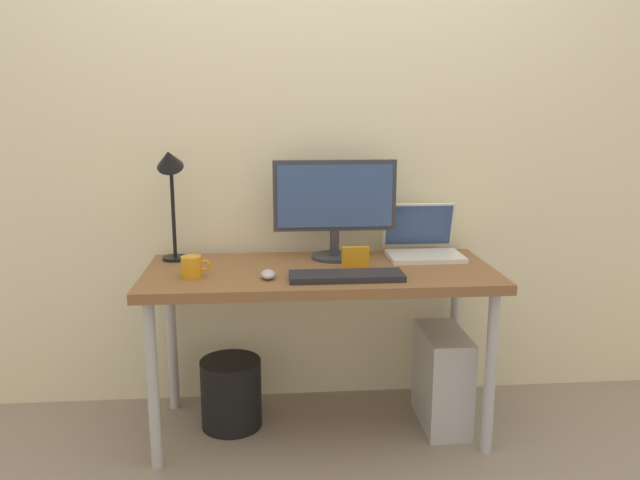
# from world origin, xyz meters

# --- Properties ---
(ground_plane) EXTENTS (6.00, 6.00, 0.00)m
(ground_plane) POSITION_xyz_m (0.00, 0.00, 0.00)
(ground_plane) COLOR gray
(back_wall) EXTENTS (4.40, 0.04, 2.60)m
(back_wall) POSITION_xyz_m (0.00, 0.36, 1.30)
(back_wall) COLOR beige
(back_wall) RESTS_ON ground_plane
(desk) EXTENTS (1.42, 0.61, 0.71)m
(desk) POSITION_xyz_m (0.00, 0.00, 0.64)
(desk) COLOR brown
(desk) RESTS_ON ground_plane
(monitor) EXTENTS (0.53, 0.20, 0.43)m
(monitor) POSITION_xyz_m (0.08, 0.17, 0.96)
(monitor) COLOR #333338
(monitor) RESTS_ON desk
(laptop) EXTENTS (0.32, 0.27, 0.23)m
(laptop) POSITION_xyz_m (0.47, 0.19, 0.77)
(laptop) COLOR silver
(laptop) RESTS_ON desk
(desk_lamp) EXTENTS (0.11, 0.16, 0.50)m
(desk_lamp) POSITION_xyz_m (-0.61, 0.17, 1.07)
(desk_lamp) COLOR black
(desk_lamp) RESTS_ON desk
(keyboard) EXTENTS (0.44, 0.14, 0.02)m
(keyboard) POSITION_xyz_m (0.09, -0.16, 0.72)
(keyboard) COLOR #232328
(keyboard) RESTS_ON desk
(mouse) EXTENTS (0.06, 0.09, 0.03)m
(mouse) POSITION_xyz_m (-0.21, -0.13, 0.73)
(mouse) COLOR #B2B2B7
(mouse) RESTS_ON desk
(coffee_mug) EXTENTS (0.11, 0.08, 0.08)m
(coffee_mug) POSITION_xyz_m (-0.51, -0.09, 0.75)
(coffee_mug) COLOR orange
(coffee_mug) RESTS_ON desk
(photo_frame) EXTENTS (0.11, 0.02, 0.09)m
(photo_frame) POSITION_xyz_m (0.14, -0.01, 0.76)
(photo_frame) COLOR orange
(photo_frame) RESTS_ON desk
(computer_tower) EXTENTS (0.18, 0.36, 0.42)m
(computer_tower) POSITION_xyz_m (0.53, 0.00, 0.21)
(computer_tower) COLOR #B2B2B7
(computer_tower) RESTS_ON ground_plane
(wastebasket) EXTENTS (0.26, 0.26, 0.30)m
(wastebasket) POSITION_xyz_m (-0.38, 0.06, 0.15)
(wastebasket) COLOR black
(wastebasket) RESTS_ON ground_plane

